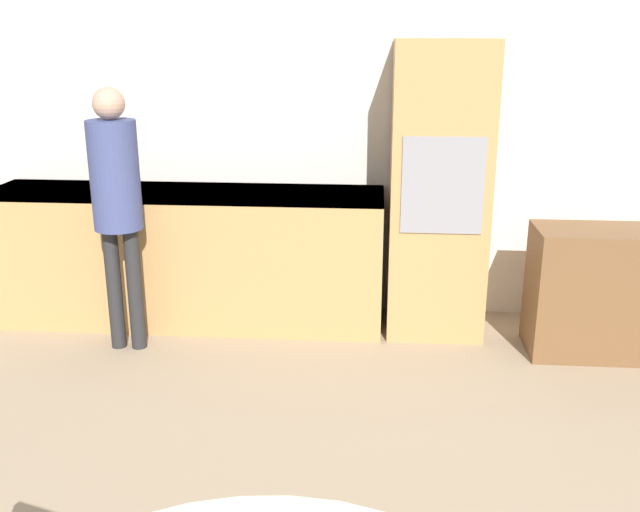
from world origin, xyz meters
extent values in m
cube|color=silver|center=(0.00, 5.32, 1.30)|extent=(6.53, 0.05, 2.60)
cube|color=tan|center=(-1.08, 4.97, 0.47)|extent=(2.68, 0.60, 0.93)
cube|color=black|center=(-1.08, 4.97, 0.92)|extent=(2.68, 0.60, 0.03)
cube|color=tan|center=(0.61, 4.98, 0.96)|extent=(0.63, 0.58, 1.91)
cube|color=gray|center=(0.61, 4.69, 1.05)|extent=(0.50, 0.01, 0.60)
cube|color=brown|center=(1.71, 4.65, 0.40)|extent=(1.04, 0.45, 0.81)
cylinder|color=#262628|center=(-1.43, 4.49, 0.40)|extent=(0.09, 0.09, 0.79)
cylinder|color=#262628|center=(-1.30, 4.49, 0.40)|extent=(0.09, 0.09, 0.79)
cylinder|color=#3D477A|center=(-1.36, 4.49, 1.12)|extent=(0.30, 0.30, 0.66)
sphere|color=tan|center=(-1.36, 4.49, 1.55)|extent=(0.19, 0.19, 0.19)
camera|label=1|loc=(0.21, 0.36, 1.94)|focal=40.00mm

